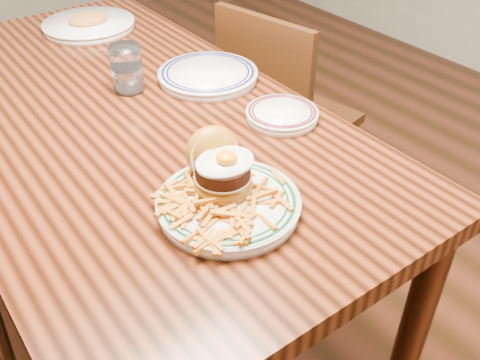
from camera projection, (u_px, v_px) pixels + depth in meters
floor at (148, 304)px, 1.81m from camera, size 6.00×6.00×0.00m
table at (122, 138)px, 1.41m from camera, size 0.85×1.60×0.75m
chair_right at (281, 115)px, 1.93m from camera, size 0.46×0.46×0.84m
main_plate at (226, 191)px, 1.02m from camera, size 0.28×0.30×0.13m
side_plate at (282, 114)px, 1.30m from camera, size 0.18×0.18×0.03m
rear_plate at (208, 75)px, 1.47m from camera, size 0.28×0.28×0.03m
water_glass at (127, 71)px, 1.41m from camera, size 0.08×0.08×0.12m
far_plate at (89, 24)px, 1.78m from camera, size 0.30×0.30×0.05m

